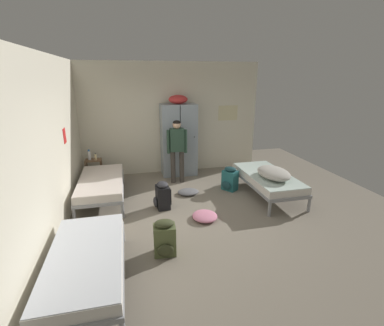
{
  "coord_description": "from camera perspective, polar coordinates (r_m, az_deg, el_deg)",
  "views": [
    {
      "loc": [
        -1.16,
        -4.65,
        2.54
      ],
      "look_at": [
        0.0,
        0.26,
        0.95
      ],
      "focal_mm": 26.21,
      "sensor_mm": 36.0,
      "label": 1
    }
  ],
  "objects": [
    {
      "name": "bedding_heap",
      "position": [
        6.07,
        16.28,
        -1.95
      ],
      "size": [
        0.6,
        0.88,
        0.21
      ],
      "color": "#B7B2A8",
      "rests_on": "bed_right"
    },
    {
      "name": "clothes_pile_grey",
      "position": [
        6.28,
        -0.78,
        -5.89
      ],
      "size": [
        0.47,
        0.39,
        0.1
      ],
      "color": "slate",
      "rests_on": "ground_plane"
    },
    {
      "name": "person_traveler",
      "position": [
        6.71,
        -3.05,
        3.53
      ],
      "size": [
        0.48,
        0.21,
        1.53
      ],
      "color": "#3D3833",
      "rests_on": "ground_plane"
    },
    {
      "name": "lotion_bottle",
      "position": [
        7.16,
        -19.02,
        1.19
      ],
      "size": [
        0.05,
        0.05,
        0.17
      ],
      "color": "beige",
      "rests_on": "shelf_unit"
    },
    {
      "name": "ground_plane",
      "position": [
        5.43,
        0.65,
        -10.43
      ],
      "size": [
        8.4,
        8.4,
        0.0
      ],
      "primitive_type": "plane",
      "color": "gray"
    },
    {
      "name": "bed_left_rear",
      "position": [
        6.18,
        -17.99,
        -3.89
      ],
      "size": [
        0.9,
        1.9,
        0.49
      ],
      "color": "gray",
      "rests_on": "ground_plane"
    },
    {
      "name": "clothes_pile_pink",
      "position": [
        5.26,
        2.62,
        -10.72
      ],
      "size": [
        0.46,
        0.5,
        0.11
      ],
      "color": "pink",
      "rests_on": "ground_plane"
    },
    {
      "name": "bed_left_front",
      "position": [
        3.85,
        -20.77,
        -17.96
      ],
      "size": [
        0.9,
        1.9,
        0.49
      ],
      "color": "gray",
      "rests_on": "ground_plane"
    },
    {
      "name": "shelf_unit",
      "position": [
        7.29,
        -19.31,
        -1.05
      ],
      "size": [
        0.38,
        0.3,
        0.57
      ],
      "color": "brown",
      "rests_on": "ground_plane"
    },
    {
      "name": "water_bottle",
      "position": [
        7.23,
        -20.19,
        1.5
      ],
      "size": [
        0.07,
        0.07,
        0.25
      ],
      "color": "white",
      "rests_on": "shelf_unit"
    },
    {
      "name": "backpack_olive",
      "position": [
        4.25,
        -5.59,
        -15.03
      ],
      "size": [
        0.34,
        0.35,
        0.55
      ],
      "color": "#566038",
      "rests_on": "ground_plane"
    },
    {
      "name": "room_backdrop",
      "position": [
        6.01,
        -13.77,
        6.41
      ],
      "size": [
        4.73,
        5.31,
        2.87
      ],
      "color": "beige",
      "rests_on": "ground_plane"
    },
    {
      "name": "backpack_teal",
      "position": [
        6.48,
        7.69,
        -3.28
      ],
      "size": [
        0.42,
        0.41,
        0.55
      ],
      "color": "#23666B",
      "rests_on": "ground_plane"
    },
    {
      "name": "locker_bank",
      "position": [
        7.29,
        -2.73,
        5.01
      ],
      "size": [
        0.9,
        0.55,
        2.07
      ],
      "color": "#8C99A3",
      "rests_on": "ground_plane"
    },
    {
      "name": "backpack_black",
      "position": [
        5.6,
        -6.07,
        -6.66
      ],
      "size": [
        0.36,
        0.34,
        0.55
      ],
      "color": "black",
      "rests_on": "ground_plane"
    },
    {
      "name": "bed_right",
      "position": [
        6.33,
        15.09,
        -3.09
      ],
      "size": [
        0.9,
        1.9,
        0.49
      ],
      "color": "gray",
      "rests_on": "ground_plane"
    }
  ]
}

